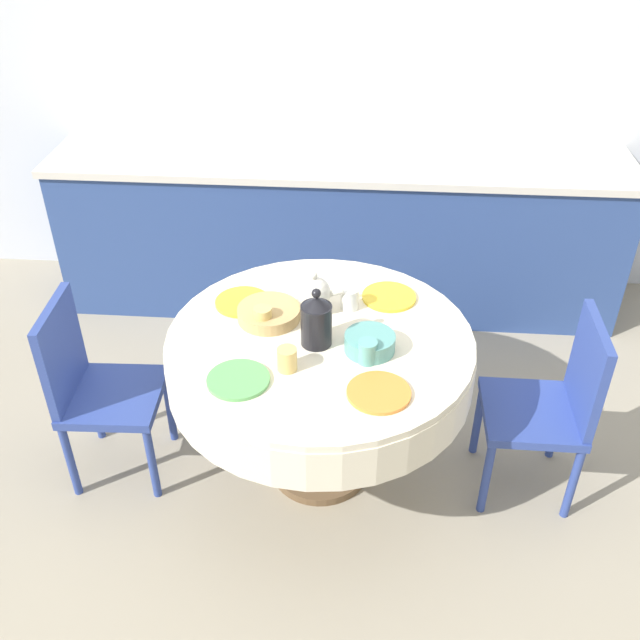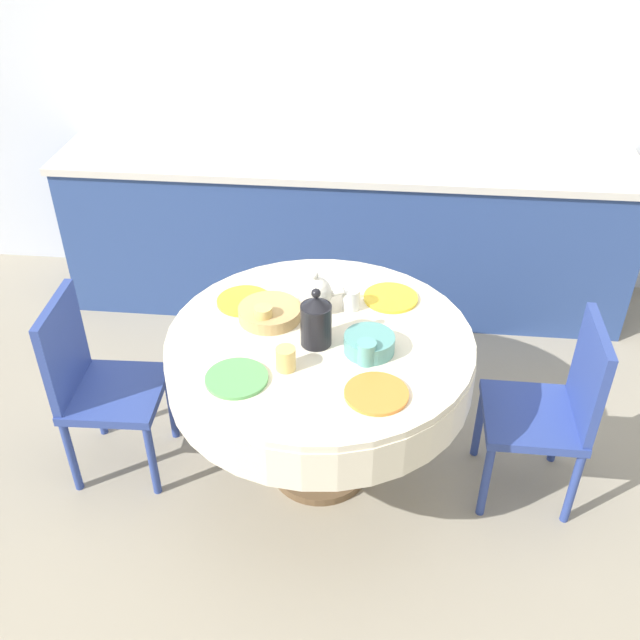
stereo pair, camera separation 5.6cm
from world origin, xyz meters
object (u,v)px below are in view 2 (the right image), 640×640
(chair_left, at_px, (554,405))
(coffee_carafe, at_px, (316,321))
(chair_right, at_px, (96,380))
(teapot, at_px, (315,294))

(chair_left, bearing_deg, coffee_carafe, 92.58)
(chair_left, height_order, chair_right, same)
(chair_right, bearing_deg, chair_left, 88.72)
(chair_left, relative_size, chair_right, 1.00)
(chair_right, bearing_deg, coffee_carafe, 87.39)
(chair_right, relative_size, coffee_carafe, 3.47)
(chair_left, height_order, teapot, teapot)
(coffee_carafe, relative_size, teapot, 1.27)
(chair_left, xyz_separation_m, coffee_carafe, (-0.97, -0.04, 0.38))
(coffee_carafe, bearing_deg, teapot, 96.82)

